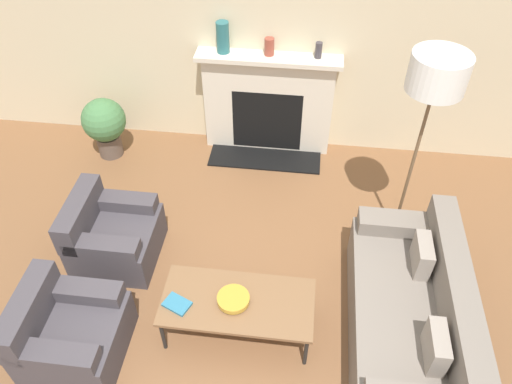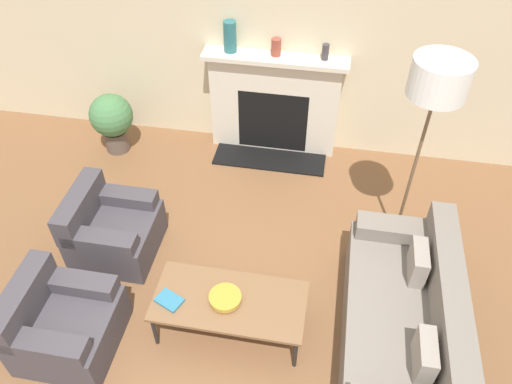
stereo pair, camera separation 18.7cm
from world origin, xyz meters
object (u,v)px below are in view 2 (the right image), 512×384
Objects in this scene: bowl at (225,298)px; mantel_vase_center_left at (276,47)px; coffee_table at (230,302)px; floor_lamp at (436,91)px; armchair_near at (62,324)px; armchair_far at (111,230)px; couch at (404,324)px; book at (169,300)px; mantel_vase_left at (230,37)px; fireplace at (274,105)px; mantel_vase_center_right at (325,52)px; potted_plant at (112,119)px.

bowl is 1.42× the size of mantel_vase_center_left.
coffee_table is at bearing 17.84° from bowl.
mantel_vase_center_left is (-0.02, 2.53, 0.92)m from coffee_table.
coffee_table is 0.63× the size of floor_lamp.
bowl is (1.26, 0.36, 0.16)m from armchair_near.
floor_lamp is at bearing 42.23° from bowl.
armchair_far is at bearing 153.09° from coffee_table.
mantel_vase_center_left is (-1.41, 2.45, 0.98)m from couch.
book is at bearing -143.54° from floor_lamp.
couch is 7.43× the size of book.
armchair_far reaches higher than book.
couch is at bearing -52.32° from mantel_vase_left.
fireplace is 0.87m from mantel_vase_center_right.
couch is at bearing -69.95° from mantel_vase_center_right.
floor_lamp is 10.67× the size of mantel_vase_center_left.
mantel_vase_center_left is (1.27, 1.88, 1.02)m from armchair_far.
fireplace is at bearing -1.65° from mantel_vase_left.
mantel_vase_center_right is at bearing -159.95° from couch.
mantel_vase_center_right is 2.51m from potted_plant.
couch reaches higher than bowl.
mantel_vase_center_left reaches higher than coffee_table.
mantel_vase_center_left is at bearing -150.16° from couch.
armchair_far is 0.38× the size of floor_lamp.
coffee_table is (1.29, 0.37, 0.10)m from armchair_near.
armchair_near is 1.34m from coffee_table.
mantel_vase_center_right is (-0.89, 2.45, 0.97)m from couch.
armchair_far is at bearing 0.00° from armchair_near.
floor_lamp is at bearing -33.20° from mantel_vase_left.
mantel_vase_left is at bearing -142.32° from couch.
bowl is at bearing -162.16° from coffee_table.
potted_plant is (-3.23, 2.06, 0.12)m from couch.
bowl is 2.81m from potted_plant.
coffee_table is 2.69m from mantel_vase_center_left.
mantel_vase_left is at bearing 114.46° from book.
armchair_near is 1.32m from bowl.
floor_lamp is (1.39, 1.28, 1.32)m from coffee_table.
mantel_vase_left reaches higher than fireplace.
fireplace is 2.18m from floor_lamp.
floor_lamp is (2.68, 1.65, 1.42)m from armchair_near.
fireplace is at bearing 90.51° from coffee_table.
couch is 10.85× the size of mantel_vase_center_right.
potted_plant is (-2.33, -0.39, -0.85)m from mantel_vase_center_right.
bowl is at bearing -74.01° from armchair_near.
armchair_far is at bearing 152.17° from bowl.
fireplace is 4.72× the size of mantel_vase_left.
mantel_vase_center_right reaches higher than coffee_table.
fireplace is at bearing 103.89° from book.
potted_plant is at bearing -163.70° from mantel_vase_left.
mantel_vase_left is (-0.51, 2.53, 0.99)m from coffee_table.
armchair_near is (-2.67, -0.45, -0.04)m from couch.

